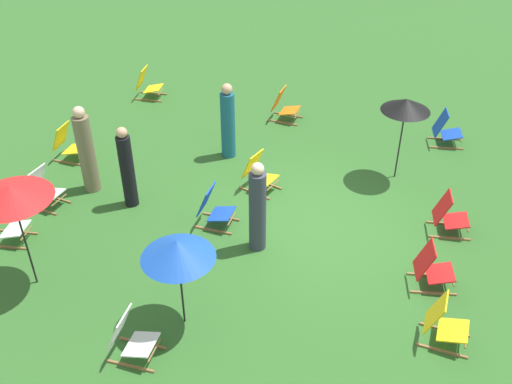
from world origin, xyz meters
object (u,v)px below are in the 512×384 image
object	(u,v)px
deckchair_6	(445,130)
deckchair_12	(130,338)
deckchair_4	(6,224)
deckchair_8	(449,216)
umbrella_0	(11,193)
person_0	(86,152)
deckchair_7	(68,144)
deckchair_9	(258,173)
deckchair_1	(432,268)
umbrella_1	(178,250)
umbrella_2	(406,105)
deckchair_3	(147,85)
deckchair_5	(444,323)
person_3	(127,169)
person_1	(228,123)
deckchair_10	(214,208)
deckchair_0	(43,189)
person_2	(258,209)
deckchair_11	(284,106)

from	to	relation	value
deckchair_6	deckchair_12	world-z (taller)	same
deckchair_4	deckchair_8	size ratio (longest dim) A/B	1.00
umbrella_0	person_0	world-z (taller)	umbrella_0
deckchair_7	deckchair_9	size ratio (longest dim) A/B	0.96
deckchair_6	deckchair_1	bearing A→B (deg)	169.09
umbrella_0	umbrella_1	world-z (taller)	umbrella_0
umbrella_1	umbrella_2	xyz separation A→B (m)	(5.19, -2.66, 0.22)
deckchair_3	deckchair_5	distance (m)	10.12
deckchair_7	person_3	distance (m)	2.47
umbrella_0	person_1	world-z (taller)	umbrella_0
deckchair_1	umbrella_0	size ratio (longest dim) A/B	0.43
deckchair_7	person_1	size ratio (longest dim) A/B	0.47
deckchair_4	deckchair_9	xyz separation A→B (m)	(3.02, -3.88, 0.00)
deckchair_4	deckchair_10	size ratio (longest dim) A/B	1.00
deckchair_4	person_1	size ratio (longest dim) A/B	0.47
deckchair_0	deckchair_8	size ratio (longest dim) A/B	1.00
deckchair_0	deckchair_5	size ratio (longest dim) A/B	1.00
umbrella_0	umbrella_1	bearing A→B (deg)	-90.98
person_0	deckchair_5	bearing A→B (deg)	147.21
deckchair_4	deckchair_10	bearing A→B (deg)	-74.66
deckchair_1	umbrella_0	bearing A→B (deg)	94.66
deckchair_10	umbrella_1	bearing A→B (deg)	-169.71
umbrella_2	person_3	size ratio (longest dim) A/B	1.06
umbrella_0	umbrella_2	world-z (taller)	umbrella_0
umbrella_2	person_0	distance (m)	6.46
deckchair_8	person_2	distance (m)	3.61
deckchair_9	umbrella_1	size ratio (longest dim) A/B	0.53
deckchair_4	umbrella_0	xyz separation A→B (m)	(-0.81, -1.14, 1.49)
deckchair_4	person_1	xyz separation A→B (m)	(4.07, -2.84, 0.47)
deckchair_7	person_2	size ratio (longest dim) A/B	0.46
deckchair_4	deckchair_12	world-z (taller)	same
deckchair_0	deckchair_8	xyz separation A→B (m)	(1.55, -7.70, 0.00)
umbrella_2	person_2	distance (m)	3.86
deckchair_10	deckchair_1	bearing A→B (deg)	-96.45
deckchair_3	umbrella_2	distance (m)	7.16
deckchair_0	deckchair_11	world-z (taller)	same
deckchair_10	deckchair_9	bearing A→B (deg)	-17.37
deckchair_5	deckchair_10	distance (m)	4.60
deckchair_0	umbrella_0	world-z (taller)	umbrella_0
deckchair_9	deckchair_1	bearing A→B (deg)	-100.73
deckchair_3	deckchair_10	world-z (taller)	same
deckchair_0	deckchair_8	distance (m)	7.85
person_0	person_1	world-z (taller)	person_0
person_1	deckchair_5	bearing A→B (deg)	-88.65
deckchair_3	deckchair_5	xyz separation A→B (m)	(-6.24, -7.97, 0.00)
deckchair_7	person_0	size ratio (longest dim) A/B	0.44
deckchair_7	person_2	world-z (taller)	person_2
deckchair_10	person_3	bearing A→B (deg)	86.71
deckchair_8	umbrella_1	world-z (taller)	umbrella_1
deckchair_7	umbrella_0	bearing A→B (deg)	-156.75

